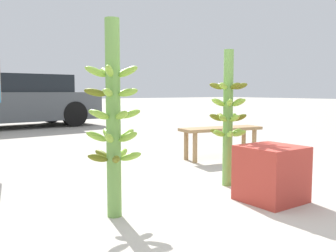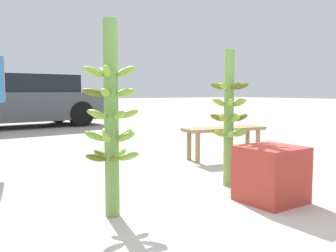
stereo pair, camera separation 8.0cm
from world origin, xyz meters
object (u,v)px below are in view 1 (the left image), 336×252
banana_stalk_center (228,115)px  produce_crate (271,174)px  banana_stalk_left (113,117)px  parked_car (16,101)px  market_bench (221,133)px

banana_stalk_center → produce_crate: bearing=-97.0°
banana_stalk_left → parked_car: size_ratio=0.34×
parked_car → market_bench: bearing=-173.6°
banana_stalk_left → banana_stalk_center: (1.31, 0.17, -0.04)m
banana_stalk_left → banana_stalk_center: banana_stalk_left is taller
banana_stalk_left → parked_car: banana_stalk_left is taller
market_bench → produce_crate: (-1.03, -1.68, -0.12)m
parked_car → produce_crate: parked_car is taller
banana_stalk_left → parked_car: (1.17, 7.54, -0.07)m
market_bench → produce_crate: 1.98m
banana_stalk_center → parked_car: (-0.14, 7.37, -0.03)m
banana_stalk_left → banana_stalk_center: 1.32m
produce_crate → market_bench: bearing=58.4°
banana_stalk_center → banana_stalk_left: bearing=-172.6°
parked_car → produce_crate: size_ratio=8.94×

